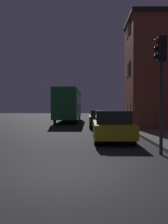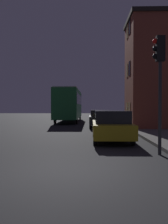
# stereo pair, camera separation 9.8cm
# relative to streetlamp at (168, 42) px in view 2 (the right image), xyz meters

# --- Properties ---
(ground_plane) EXTENTS (120.00, 120.00, 0.00)m
(ground_plane) POSITION_rel_streetlamp_xyz_m (-3.88, -4.25, -4.46)
(ground_plane) COLOR black
(brick_building) EXTENTS (3.84, 4.75, 8.64)m
(brick_building) POSITION_rel_streetlamp_xyz_m (1.58, 9.49, 0.02)
(brick_building) COLOR brown
(brick_building) RESTS_ON sidewalk
(streetlamp) EXTENTS (1.15, 0.37, 6.72)m
(streetlamp) POSITION_rel_streetlamp_xyz_m (0.00, 0.00, 0.00)
(streetlamp) COLOR #28282B
(streetlamp) RESTS_ON sidewalk
(traffic_light) EXTENTS (0.43, 0.24, 4.26)m
(traffic_light) POSITION_rel_streetlamp_xyz_m (-0.77, -1.61, -1.41)
(traffic_light) COLOR #28282B
(traffic_light) RESTS_ON ground
(bus) EXTENTS (2.42, 11.54, 3.69)m
(bus) POSITION_rel_streetlamp_xyz_m (-5.77, 18.34, -2.27)
(bus) COLOR #1E6B33
(bus) RESTS_ON ground
(car_near_lane) EXTENTS (1.87, 4.76, 1.53)m
(car_near_lane) POSITION_rel_streetlamp_xyz_m (-2.18, 2.09, -3.68)
(car_near_lane) COLOR olive
(car_near_lane) RESTS_ON ground
(car_mid_lane) EXTENTS (1.79, 4.49, 1.46)m
(car_mid_lane) POSITION_rel_streetlamp_xyz_m (-2.46, 10.22, -3.69)
(car_mid_lane) COLOR black
(car_mid_lane) RESTS_ON ground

